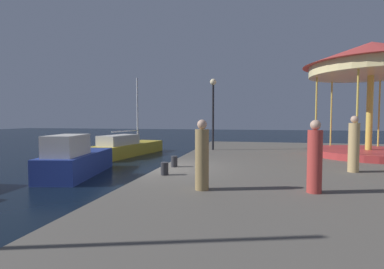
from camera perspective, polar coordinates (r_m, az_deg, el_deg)
ground_plane at (r=10.74m, az=-6.25°, el=-10.67°), size 120.00×120.00×0.00m
quay_dock at (r=10.48m, az=27.88°, el=-9.11°), size 12.27×24.78×0.80m
sailboat_yellow at (r=20.60m, az=-13.00°, el=-2.50°), size 2.91×7.22×5.61m
motorboat_blue at (r=13.86m, az=-22.25°, el=-4.78°), size 2.56×5.01×1.89m
carousel at (r=15.95m, az=32.19°, el=10.69°), size 6.00×6.00×5.34m
lamp_post_mid_promenade at (r=16.27m, az=4.24°, el=6.71°), size 0.36×0.36×4.03m
bollard_north at (r=10.51m, az=-3.58°, el=-5.40°), size 0.24×0.24×0.40m
bollard_south at (r=9.02m, az=-5.51°, el=-6.82°), size 0.24×0.24×0.40m
person_by_the_water at (r=7.05m, az=2.01°, el=-4.54°), size 0.34×0.34×1.74m
person_far_corner at (r=10.82m, az=29.65°, el=-1.95°), size 0.34×0.34×1.86m
person_near_carousel at (r=7.37m, az=23.35°, el=-4.49°), size 0.34×0.34×1.73m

